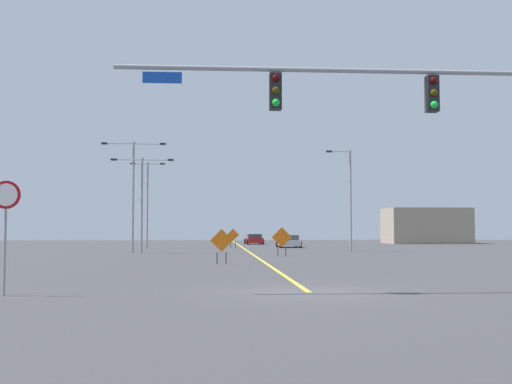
{
  "coord_description": "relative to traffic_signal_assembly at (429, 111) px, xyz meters",
  "views": [
    {
      "loc": [
        -2.62,
        -17.1,
        1.76
      ],
      "look_at": [
        0.59,
        31.63,
        4.76
      ],
      "focal_mm": 42.94,
      "sensor_mm": 36.0,
      "label": 1
    }
  ],
  "objects": [
    {
      "name": "roadside_building_east",
      "position": [
        20.4,
        58.67,
        -2.94
      ],
      "size": [
        10.06,
        6.07,
        4.44
      ],
      "color": "gray",
      "rests_on": "ground"
    },
    {
      "name": "road_centre_stripe",
      "position": [
        -3.51,
        47.51,
        -5.15
      ],
      "size": [
        0.16,
        95.0,
        0.01
      ],
      "color": "yellow",
      "rests_on": "ground"
    },
    {
      "name": "construction_sign_median_far",
      "position": [
        -4.48,
        40.86,
        -4.0
      ],
      "size": [
        1.16,
        0.05,
        1.84
      ],
      "color": "orange",
      "rests_on": "ground"
    },
    {
      "name": "car_red_far",
      "position": [
        -1.52,
        56.45,
        -4.59
      ],
      "size": [
        2.24,
        4.0,
        1.22
      ],
      "color": "red",
      "rests_on": "ground"
    },
    {
      "name": "street_lamp_mid_right",
      "position": [
        -12.45,
        39.99,
        -0.43
      ],
      "size": [
        3.16,
        0.24,
        8.02
      ],
      "color": "gray",
      "rests_on": "ground"
    },
    {
      "name": "street_lamp_far_left",
      "position": [
        -12.35,
        29.4,
        -0.1
      ],
      "size": [
        4.84,
        0.24,
        8.4
      ],
      "color": "gray",
      "rests_on": "ground"
    },
    {
      "name": "street_lamp_mid_left",
      "position": [
        4.57,
        31.48,
        -0.62
      ],
      "size": [
        2.04,
        0.24,
        8.2
      ],
      "color": "gray",
      "rests_on": "ground"
    },
    {
      "name": "street_lamp_near_right",
      "position": [
        -11.67,
        29.23,
        -0.77
      ],
      "size": [
        4.7,
        0.24,
        7.16
      ],
      "color": "gray",
      "rests_on": "ground"
    },
    {
      "name": "car_silver_approaching",
      "position": [
        1.01,
        42.61,
        -4.59
      ],
      "size": [
        2.2,
        3.87,
        1.22
      ],
      "color": "#B7BABF",
      "rests_on": "ground"
    },
    {
      "name": "construction_sign_right_lane",
      "position": [
        -5.82,
        14.35,
        -4.05
      ],
      "size": [
        1.18,
        0.06,
        1.79
      ],
      "color": "orange",
      "rests_on": "ground"
    },
    {
      "name": "traffic_signal_assembly",
      "position": [
        0.0,
        0.0,
        0.0
      ],
      "size": [
        13.75,
        0.44,
        6.96
      ],
      "color": "gray",
      "rests_on": "ground"
    },
    {
      "name": "construction_sign_left_shoulder",
      "position": [
        -1.75,
        23.31,
        -3.98
      ],
      "size": [
        1.35,
        0.07,
        1.92
      ],
      "color": "orange",
      "rests_on": "ground"
    },
    {
      "name": "ground",
      "position": [
        -3.51,
        0.01,
        -5.16
      ],
      "size": [
        171.0,
        171.0,
        0.0
      ],
      "primitive_type": "plane",
      "color": "#38383A"
    },
    {
      "name": "stop_sign",
      "position": [
        -11.74,
        -0.33,
        -3.01
      ],
      "size": [
        0.76,
        0.07,
        3.07
      ],
      "color": "gray",
      "rests_on": "ground"
    }
  ]
}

